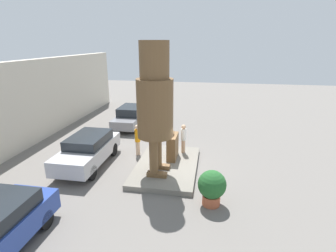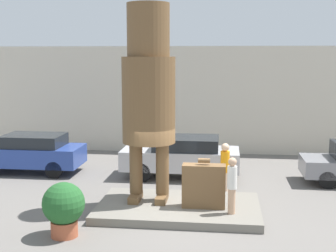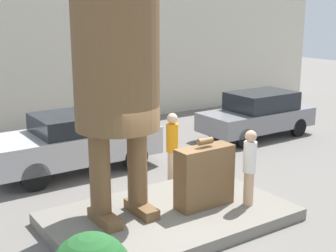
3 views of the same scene
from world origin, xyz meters
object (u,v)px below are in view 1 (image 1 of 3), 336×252
Objects in this scene: statue_figure at (155,100)px; giant_suitcase at (173,146)px; tourist at (183,137)px; planter_pot at (212,186)px; parked_car_silver at (88,149)px; parked_car_grey at (130,116)px; worker_hivis at (138,139)px.

statue_figure is 4.03× the size of giant_suitcase.
tourist is 4.64m from planter_pot.
parked_car_silver is 6.57m from parked_car_grey.
worker_hivis is at bearing 127.52° from parked_car_silver.
statue_figure is at bearing -146.22° from worker_hivis.
parked_car_grey is 10.94m from planter_pot.
parked_car_grey is at bearing 178.52° from parked_car_silver.
worker_hivis is at bearing 21.98° from parked_car_grey.
planter_pot is at bearing -149.39° from giant_suitcase.
planter_pot is at bearing -134.82° from worker_hivis.
worker_hivis is (1.65, -2.15, 0.12)m from parked_car_silver.
worker_hivis reaches higher than parked_car_grey.
statue_figure is 3.35m from giant_suitcase.
giant_suitcase is 1.02× the size of planter_pot.
worker_hivis is (0.61, 2.08, 0.08)m from giant_suitcase.
tourist reaches higher than parked_car_silver.
worker_hivis reaches higher than parked_car_silver.
tourist reaches higher than planter_pot.
worker_hivis is (-4.92, -1.98, 0.17)m from parked_car_grey.
tourist is at bearing -21.71° from statue_figure.
parked_car_grey is at bearing 34.18° from planter_pot.
tourist is at bearing 111.49° from parked_car_silver.
parked_car_grey is 5.30m from worker_hivis.
giant_suitcase is 0.83× the size of worker_hivis.
statue_figure reaches higher than parked_car_grey.
tourist reaches higher than worker_hivis.
statue_figure is 4.12× the size of planter_pot.
giant_suitcase reaches higher than planter_pot.
parked_car_silver is 2.72m from worker_hivis.
parked_car_silver is at bearing 111.49° from tourist.
worker_hivis is at bearing 45.18° from planter_pot.
statue_figure is at bearing 158.29° from tourist.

